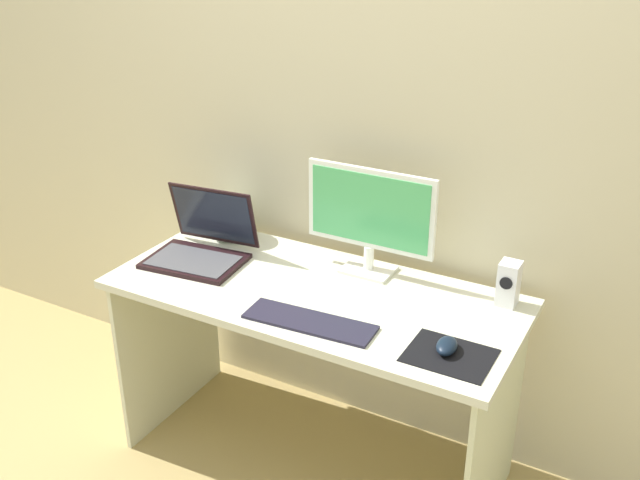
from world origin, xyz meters
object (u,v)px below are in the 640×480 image
object	(u,v)px
speaker_right	(509,283)
keyboard_external	(310,322)
mouse	(447,346)
fishbowl	(228,216)
monitor	(370,216)
laptop	(201,245)

from	to	relation	value
speaker_right	keyboard_external	distance (m)	0.66
speaker_right	mouse	size ratio (longest dim) A/B	1.52
speaker_right	fishbowl	size ratio (longest dim) A/B	0.80
speaker_right	mouse	distance (m)	0.38
speaker_right	mouse	bearing A→B (deg)	-101.57
monitor	keyboard_external	xyz separation A→B (m)	(-0.01, -0.41, -0.21)
monitor	speaker_right	distance (m)	0.52
monitor	speaker_right	bearing A→B (deg)	0.93
laptop	monitor	bearing A→B (deg)	18.67
laptop	keyboard_external	world-z (taller)	laptop
monitor	keyboard_external	size ratio (longest dim) A/B	1.13
speaker_right	monitor	bearing A→B (deg)	-179.07
speaker_right	laptop	bearing A→B (deg)	-169.22
speaker_right	mouse	xyz separation A→B (m)	(-0.08, -0.37, -0.06)
monitor	laptop	xyz separation A→B (m)	(-0.59, -0.20, -0.16)
monitor	fishbowl	bearing A→B (deg)	179.65
speaker_right	laptop	distance (m)	1.11
keyboard_external	laptop	bearing A→B (deg)	156.08
fishbowl	mouse	bearing A→B (deg)	-19.17
monitor	laptop	distance (m)	0.65
keyboard_external	monitor	bearing A→B (deg)	85.12
keyboard_external	speaker_right	bearing A→B (deg)	35.80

